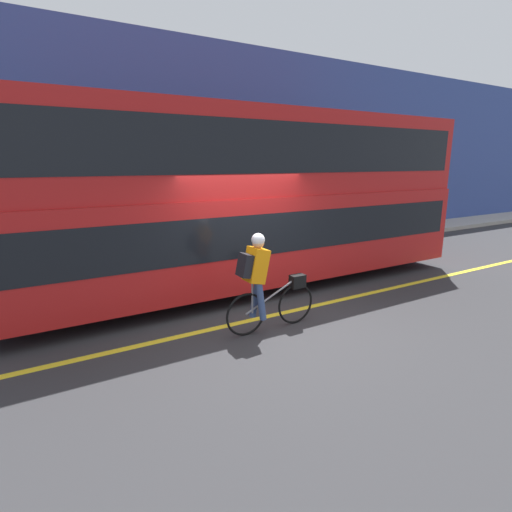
# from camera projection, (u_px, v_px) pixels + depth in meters

# --- Properties ---
(ground_plane) EXTENTS (80.00, 80.00, 0.00)m
(ground_plane) POSITION_uv_depth(u_px,v_px,m) (265.00, 320.00, 7.03)
(ground_plane) COLOR #2D2D30
(road_center_line) EXTENTS (50.00, 0.14, 0.01)m
(road_center_line) POSITION_uv_depth(u_px,v_px,m) (261.00, 318.00, 7.13)
(road_center_line) COLOR yellow
(road_center_line) RESTS_ON ground_plane
(sidewalk_curb) EXTENTS (60.00, 1.63, 0.15)m
(sidewalk_curb) POSITION_uv_depth(u_px,v_px,m) (172.00, 259.00, 11.13)
(sidewalk_curb) COLOR #A8A399
(sidewalk_curb) RESTS_ON ground_plane
(building_facade) EXTENTS (60.00, 0.30, 6.16)m
(building_facade) POSITION_uv_depth(u_px,v_px,m) (155.00, 149.00, 11.25)
(building_facade) COLOR #33478C
(building_facade) RESTS_ON ground_plane
(bus) EXTENTS (10.22, 2.54, 3.75)m
(bus) POSITION_uv_depth(u_px,v_px,m) (250.00, 193.00, 8.63)
(bus) COLOR black
(bus) RESTS_ON ground_plane
(cyclist_on_bike) EXTENTS (1.68, 0.32, 1.65)m
(cyclist_on_bike) POSITION_uv_depth(u_px,v_px,m) (263.00, 280.00, 6.39)
(cyclist_on_bike) COLOR black
(cyclist_on_bike) RESTS_ON ground_plane
(street_sign_post) EXTENTS (0.36, 0.09, 2.66)m
(street_sign_post) POSITION_uv_depth(u_px,v_px,m) (116.00, 207.00, 10.00)
(street_sign_post) COLOR #59595B
(street_sign_post) RESTS_ON sidewalk_curb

